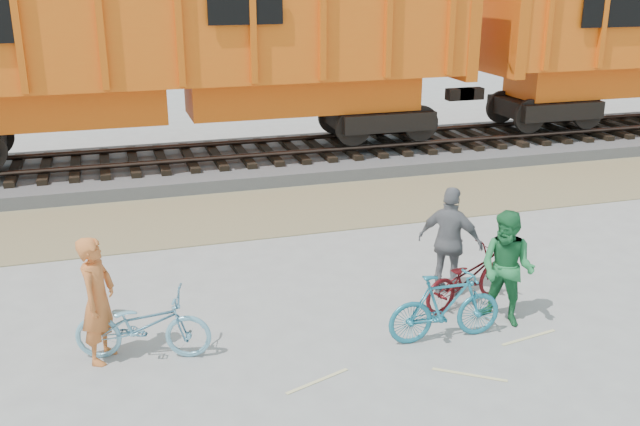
# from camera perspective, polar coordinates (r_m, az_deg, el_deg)

# --- Properties ---
(ground) EXTENTS (120.00, 120.00, 0.00)m
(ground) POSITION_cam_1_polar(r_m,az_deg,el_deg) (9.64, 4.20, -9.94)
(ground) COLOR #9E9E99
(ground) RESTS_ON ground
(gravel_strip) EXTENTS (120.00, 3.00, 0.02)m
(gravel_strip) POSITION_cam_1_polar(r_m,az_deg,el_deg) (14.48, -3.57, 0.19)
(gravel_strip) COLOR #877954
(gravel_strip) RESTS_ON ground
(ballast_bed) EXTENTS (120.00, 4.00, 0.30)m
(ballast_bed) POSITION_cam_1_polar(r_m,az_deg,el_deg) (17.72, -6.23, 4.09)
(ballast_bed) COLOR slate
(ballast_bed) RESTS_ON ground
(track) EXTENTS (120.00, 2.60, 0.24)m
(track) POSITION_cam_1_polar(r_m,az_deg,el_deg) (17.64, -6.27, 5.11)
(track) COLOR black
(track) RESTS_ON ballast_bed
(hopper_car_center) EXTENTS (14.00, 3.13, 4.65)m
(hopper_car_center) POSITION_cam_1_polar(r_m,az_deg,el_deg) (17.01, -11.70, 12.99)
(hopper_car_center) COLOR black
(hopper_car_center) RESTS_ON track
(bicycle_blue) EXTENTS (1.79, 1.03, 0.89)m
(bicycle_blue) POSITION_cam_1_polar(r_m,az_deg,el_deg) (9.25, -14.00, -8.68)
(bicycle_blue) COLOR #71AEC8
(bicycle_blue) RESTS_ON ground
(bicycle_teal) EXTENTS (1.58, 0.49, 0.94)m
(bicycle_teal) POSITION_cam_1_polar(r_m,az_deg,el_deg) (9.52, 9.99, -7.41)
(bicycle_teal) COLOR teal
(bicycle_teal) RESTS_ON ground
(bicycle_maroon) EXTENTS (1.70, 1.03, 0.84)m
(bicycle_maroon) POSITION_cam_1_polar(r_m,az_deg,el_deg) (10.56, 11.70, -5.09)
(bicycle_maroon) COLOR #4B0C0F
(bicycle_maroon) RESTS_ON ground
(person_solo) EXTENTS (0.60, 0.70, 1.63)m
(person_solo) POSITION_cam_1_polar(r_m,az_deg,el_deg) (9.19, -17.35, -6.64)
(person_solo) COLOR #CE6A2F
(person_solo) RESTS_ON ground
(person_man) EXTENTS (0.96, 0.99, 1.61)m
(person_man) POSITION_cam_1_polar(r_m,az_deg,el_deg) (10.00, 14.74, -4.33)
(person_man) COLOR #21723B
(person_man) RESTS_ON ground
(person_woman) EXTENTS (0.98, 0.99, 1.67)m
(person_woman) POSITION_cam_1_polar(r_m,az_deg,el_deg) (10.68, 10.37, -2.30)
(person_woman) COLOR slate
(person_woman) RESTS_ON ground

